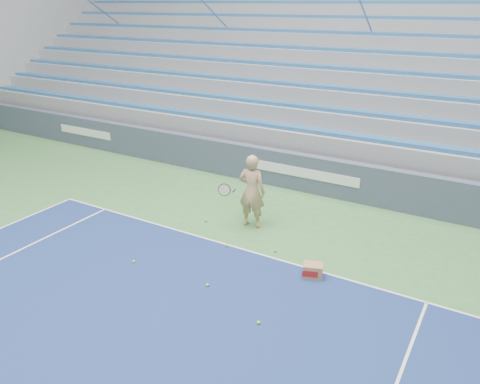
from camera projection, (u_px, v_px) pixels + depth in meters
name	position (u px, v px, depth m)	size (l,w,h in m)	color
sponsor_barrier	(307.00, 173.00, 13.56)	(30.00, 0.32, 1.10)	#3D475C
bleachers	(370.00, 83.00, 17.44)	(31.00, 9.15, 7.30)	gray
tennis_player	(252.00, 191.00, 11.29)	(0.96, 0.87, 1.84)	tan
ball_box	(313.00, 271.00, 9.41)	(0.46, 0.41, 0.29)	#A5734F
tennis_ball_0	(134.00, 262.00, 9.96)	(0.07, 0.07, 0.07)	#A5D82C
tennis_ball_1	(227.00, 245.00, 10.62)	(0.07, 0.07, 0.07)	#A5D82C
tennis_ball_2	(206.00, 220.00, 11.83)	(0.07, 0.07, 0.07)	#A5D82C
tennis_ball_3	(275.00, 251.00, 10.40)	(0.07, 0.07, 0.07)	#A5D82C
tennis_ball_4	(207.00, 285.00, 9.14)	(0.07, 0.07, 0.07)	#A5D82C
tennis_ball_5	(259.00, 323.00, 8.06)	(0.07, 0.07, 0.07)	#A5D82C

